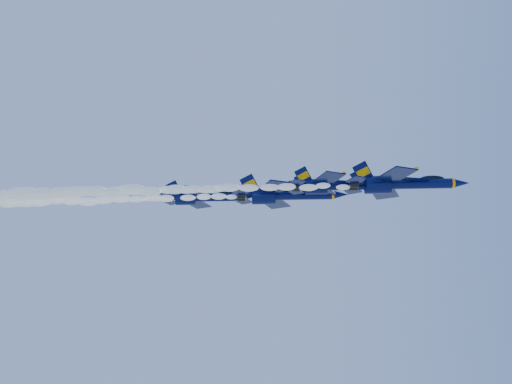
{
  "coord_description": "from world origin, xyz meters",
  "views": [
    {
      "loc": [
        0.28,
        -84.68,
        124.58
      ],
      "look_at": [
        -3.55,
        -0.82,
        153.35
      ],
      "focal_mm": 35.0,
      "sensor_mm": 36.0,
      "label": 1
    }
  ],
  "objects_px": {
    "jet_lead": "(401,184)",
    "jet_fourth": "(203,197)",
    "jet_third": "(286,195)",
    "jet_second": "(336,186)"
  },
  "relations": [
    {
      "from": "jet_lead",
      "to": "jet_second",
      "type": "xyz_separation_m",
      "value": [
        -8.98,
        7.74,
        2.58
      ]
    },
    {
      "from": "jet_second",
      "to": "jet_fourth",
      "type": "relative_size",
      "value": 0.95
    },
    {
      "from": "jet_third",
      "to": "jet_lead",
      "type": "bearing_deg",
      "value": -36.83
    },
    {
      "from": "jet_third",
      "to": "jet_second",
      "type": "bearing_deg",
      "value": -32.2
    },
    {
      "from": "jet_lead",
      "to": "jet_fourth",
      "type": "bearing_deg",
      "value": 145.82
    },
    {
      "from": "jet_second",
      "to": "jet_third",
      "type": "bearing_deg",
      "value": 147.8
    },
    {
      "from": "jet_lead",
      "to": "jet_second",
      "type": "height_order",
      "value": "jet_second"
    },
    {
      "from": "jet_lead",
      "to": "jet_fourth",
      "type": "height_order",
      "value": "jet_fourth"
    },
    {
      "from": "jet_lead",
      "to": "jet_third",
      "type": "height_order",
      "value": "jet_third"
    },
    {
      "from": "jet_third",
      "to": "jet_fourth",
      "type": "distance_m",
      "value": 19.77
    }
  ]
}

